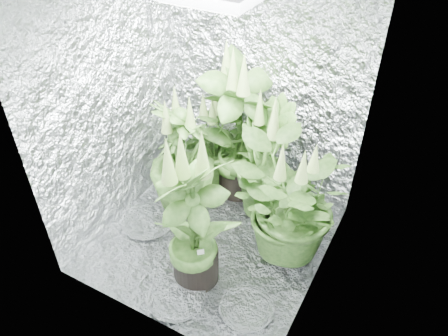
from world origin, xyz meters
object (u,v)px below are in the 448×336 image
plant_c (264,161)px  plant_f (193,223)px  circulation_fan (302,232)px  plant_d (182,160)px  plant_a (214,141)px  plant_e (290,207)px  plant_b (239,131)px

plant_c → plant_f: size_ratio=0.91×
circulation_fan → plant_d: bearing=161.3°
circulation_fan → plant_a: bearing=137.1°
plant_d → circulation_fan: plant_d is taller
plant_f → circulation_fan: bearing=49.0°
plant_a → plant_e: bearing=-30.6°
plant_c → circulation_fan: (0.43, -0.25, -0.34)m
plant_b → plant_e: bearing=-36.8°
plant_a → plant_c: bearing=-15.9°
plant_d → plant_e: 0.93m
plant_d → circulation_fan: size_ratio=2.98×
plant_a → plant_b: bearing=-11.1°
plant_a → plant_e: 1.04m
plant_a → plant_f: 1.11m
plant_f → circulation_fan: 0.90m
circulation_fan → plant_e: bearing=-140.5°
plant_c → plant_f: (-0.10, -0.86, 0.04)m
plant_c → plant_d: (-0.57, -0.28, -0.01)m
plant_b → plant_f: size_ratio=1.15×
plant_b → circulation_fan: (0.71, -0.35, -0.47)m
plant_c → plant_d: plant_c is taller
plant_b → plant_c: 0.32m
plant_c → plant_e: plant_c is taller
circulation_fan → plant_b: bearing=133.5°
plant_d → plant_f: bearing=-51.4°
plant_c → plant_e: size_ratio=0.95×
plant_a → plant_f: (0.43, -1.01, 0.12)m
plant_e → plant_f: (-0.46, -0.49, 0.05)m
plant_a → plant_e: plant_e is taller
plant_f → plant_a: bearing=112.9°
plant_a → plant_f: plant_f is taller
plant_c → circulation_fan: size_ratio=3.04×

